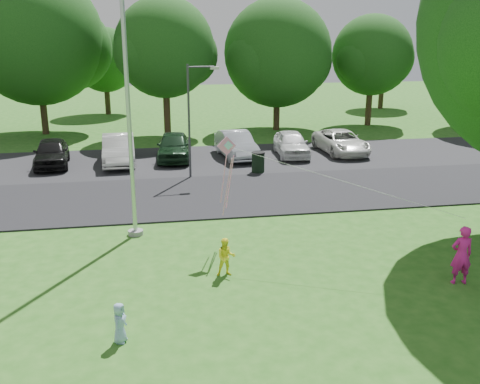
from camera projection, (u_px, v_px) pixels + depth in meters
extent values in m
plane|color=#265E18|center=(273.00, 295.00, 13.62)|extent=(120.00, 120.00, 0.00)
cube|color=black|center=(222.00, 195.00, 22.11)|extent=(60.00, 6.00, 0.06)
cube|color=black|center=(205.00, 160.00, 28.25)|extent=(42.00, 7.00, 0.06)
cylinder|color=#B7BABF|center=(127.00, 82.00, 16.34)|extent=(0.14, 0.14, 10.00)
cylinder|color=gray|center=(136.00, 232.00, 17.73)|extent=(0.50, 0.50, 0.16)
cylinder|color=#3F3F44|center=(189.00, 123.00, 24.03)|extent=(0.10, 0.10, 5.16)
cylinder|color=#3F3F44|center=(201.00, 67.00, 23.48)|extent=(1.21, 0.14, 0.07)
cube|color=silver|center=(215.00, 68.00, 23.63)|extent=(0.40, 0.21, 0.12)
cylinder|color=black|center=(258.00, 163.00, 25.52)|extent=(0.61, 0.61, 0.98)
cylinder|color=black|center=(258.00, 153.00, 25.37)|extent=(0.65, 0.65, 0.05)
cylinder|color=#332316|center=(44.00, 110.00, 35.38)|extent=(0.44, 0.44, 3.19)
sphere|color=#123C10|center=(36.00, 38.00, 34.09)|extent=(8.50, 8.50, 8.50)
sphere|color=#123C10|center=(70.00, 48.00, 35.39)|extent=(5.53, 5.53, 5.53)
sphere|color=#123C10|center=(5.00, 46.00, 32.92)|extent=(5.10, 5.10, 5.10)
cylinder|color=#332316|center=(167.00, 110.00, 34.50)|extent=(0.44, 0.44, 3.43)
sphere|color=#123C10|center=(164.00, 47.00, 33.39)|extent=(6.27, 6.27, 6.27)
sphere|color=#123C10|center=(186.00, 55.00, 34.35)|extent=(4.07, 4.07, 4.07)
sphere|color=#123C10|center=(145.00, 53.00, 32.53)|extent=(3.76, 3.76, 3.76)
cylinder|color=#332316|center=(277.00, 111.00, 37.08)|extent=(0.44, 0.44, 2.66)
sphere|color=#123C10|center=(278.00, 53.00, 35.99)|extent=(7.27, 7.27, 7.27)
sphere|color=#123C10|center=(298.00, 61.00, 37.10)|extent=(4.72, 4.72, 4.72)
sphere|color=#123C10|center=(259.00, 59.00, 34.99)|extent=(4.36, 4.36, 4.36)
cylinder|color=#332316|center=(369.00, 104.00, 38.91)|extent=(0.44, 0.44, 3.02)
sphere|color=#123C10|center=(372.00, 55.00, 37.92)|extent=(5.67, 5.67, 5.67)
sphere|color=#123C10|center=(385.00, 61.00, 38.79)|extent=(3.68, 3.68, 3.68)
sphere|color=#123C10|center=(361.00, 60.00, 37.14)|extent=(3.40, 3.40, 3.40)
cylinder|color=#332316|center=(107.00, 98.00, 44.35)|extent=(0.44, 0.44, 2.60)
sphere|color=#123C10|center=(105.00, 60.00, 43.46)|extent=(5.20, 5.20, 5.20)
sphere|color=#123C10|center=(120.00, 64.00, 44.26)|extent=(3.38, 3.38, 3.38)
sphere|color=#123C10|center=(91.00, 64.00, 42.75)|extent=(3.12, 3.12, 3.12)
cylinder|color=#332316|center=(381.00, 94.00, 47.92)|extent=(0.44, 0.44, 2.60)
sphere|color=#123C10|center=(384.00, 58.00, 47.04)|extent=(5.20, 5.20, 5.20)
sphere|color=#123C10|center=(393.00, 62.00, 47.84)|extent=(3.38, 3.38, 3.38)
sphere|color=#123C10|center=(376.00, 61.00, 46.32)|extent=(3.12, 3.12, 3.12)
imported|color=black|center=(52.00, 152.00, 26.65)|extent=(1.95, 4.12, 1.36)
imported|color=silver|center=(119.00, 150.00, 27.10)|extent=(1.72, 4.50, 1.46)
imported|color=black|center=(174.00, 146.00, 28.01)|extent=(2.04, 4.31, 1.42)
imported|color=#B2B7BF|center=(236.00, 145.00, 28.50)|extent=(1.89, 4.34, 1.39)
imported|color=silver|center=(291.00, 143.00, 28.92)|extent=(1.92, 4.06, 1.34)
imported|color=silver|center=(341.00, 142.00, 29.58)|extent=(2.24, 4.59, 1.26)
imported|color=#D71C8B|center=(461.00, 255.00, 14.08)|extent=(0.62, 0.43, 1.62)
imported|color=#FFF628|center=(226.00, 257.00, 14.61)|extent=(0.55, 0.44, 1.08)
imported|color=#85A9CC|center=(120.00, 323.00, 11.44)|extent=(0.42, 0.52, 0.91)
cube|color=pink|center=(227.00, 146.00, 15.85)|extent=(0.58, 0.07, 0.58)
cube|color=#8CC6E5|center=(228.00, 145.00, 15.82)|extent=(0.28, 0.04, 0.28)
cylinder|color=white|center=(338.00, 180.00, 14.82)|extent=(5.71, 3.62, 1.40)
cylinder|color=pink|center=(224.00, 179.00, 16.12)|extent=(0.19, 0.25, 1.53)
cylinder|color=pink|center=(230.00, 182.00, 16.23)|extent=(0.21, 0.40, 1.75)
cylinder|color=pink|center=(227.00, 188.00, 16.13)|extent=(0.24, 0.59, 1.96)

